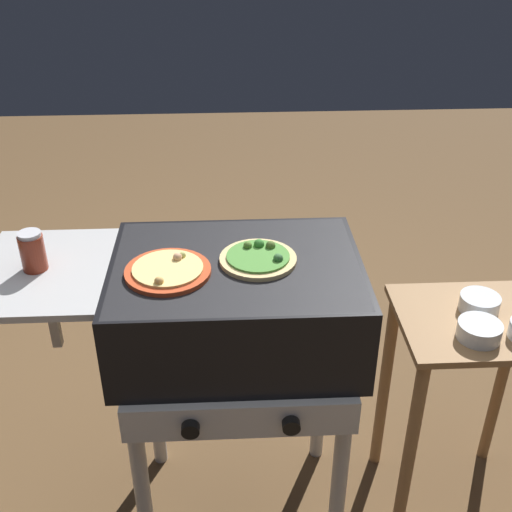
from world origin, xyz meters
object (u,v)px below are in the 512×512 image
(grill, at_px, (232,311))
(topping_bowl_far, at_px, (479,304))
(topping_bowl_near, at_px, (479,331))
(prep_table, at_px, (468,373))
(pizza_cheese, at_px, (168,270))
(sauce_jar, at_px, (32,251))
(pizza_veggie, at_px, (259,258))

(grill, xyz_separation_m, topping_bowl_far, (0.68, 0.04, -0.03))
(topping_bowl_near, bearing_deg, prep_table, 67.05)
(grill, height_order, prep_table, grill)
(pizza_cheese, xyz_separation_m, topping_bowl_near, (0.79, -0.04, -0.18))
(pizza_cheese, relative_size, prep_table, 0.30)
(prep_table, height_order, topping_bowl_near, topping_bowl_near)
(grill, relative_size, prep_table, 1.36)
(prep_table, height_order, topping_bowl_far, topping_bowl_far)
(topping_bowl_near, xyz_separation_m, topping_bowl_far, (0.04, 0.12, 0.00))
(sauce_jar, height_order, topping_bowl_far, sauce_jar)
(sauce_jar, height_order, prep_table, sauce_jar)
(grill, bearing_deg, topping_bowl_near, -7.15)
(pizza_cheese, xyz_separation_m, sauce_jar, (-0.33, 0.04, 0.04))
(grill, height_order, topping_bowl_far, grill)
(pizza_veggie, bearing_deg, topping_bowl_far, 2.66)
(pizza_cheese, relative_size, topping_bowl_far, 1.93)
(topping_bowl_near, bearing_deg, grill, 172.85)
(pizza_cheese, bearing_deg, sauce_jar, 173.42)
(sauce_jar, bearing_deg, grill, -0.33)
(pizza_veggie, xyz_separation_m, topping_bowl_near, (0.57, -0.09, -0.18))
(grill, height_order, topping_bowl_near, grill)
(pizza_veggie, height_order, topping_bowl_near, pizza_veggie)
(topping_bowl_far, bearing_deg, grill, -176.45)
(topping_bowl_far, bearing_deg, sauce_jar, -178.05)
(grill, distance_m, topping_bowl_near, 0.64)
(sauce_jar, relative_size, prep_table, 0.14)
(grill, bearing_deg, pizza_cheese, -167.10)
(prep_table, bearing_deg, pizza_veggie, 179.09)
(sauce_jar, xyz_separation_m, prep_table, (1.16, 0.00, -0.44))
(topping_bowl_near, bearing_deg, pizza_cheese, 176.77)
(grill, relative_size, pizza_cheese, 4.52)
(pizza_veggie, relative_size, topping_bowl_near, 1.72)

